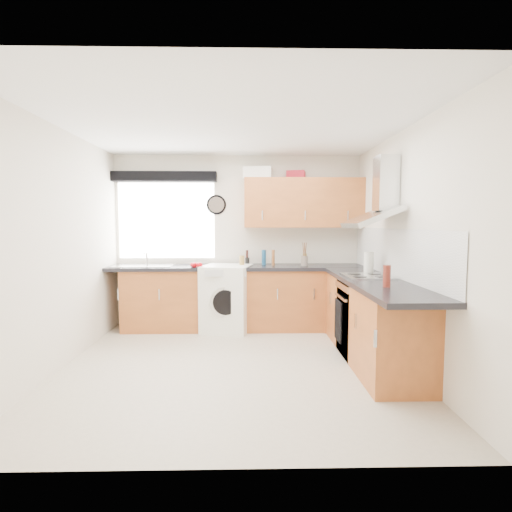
{
  "coord_description": "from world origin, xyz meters",
  "views": [
    {
      "loc": [
        0.14,
        -4.14,
        1.51
      ],
      "look_at": [
        0.25,
        0.85,
        1.1
      ],
      "focal_mm": 28.0,
      "sensor_mm": 36.0,
      "label": 1
    }
  ],
  "objects_px": {
    "washing_machine": "(227,298)",
    "upper_cabinets": "(303,203)",
    "oven": "(367,319)",
    "extractor_hood": "(378,200)"
  },
  "relations": [
    {
      "from": "washing_machine",
      "to": "upper_cabinets",
      "type": "bearing_deg",
      "value": 24.43
    },
    {
      "from": "oven",
      "to": "upper_cabinets",
      "type": "relative_size",
      "value": 0.5
    },
    {
      "from": "upper_cabinets",
      "to": "extractor_hood",
      "type": "bearing_deg",
      "value": -63.87
    },
    {
      "from": "oven",
      "to": "upper_cabinets",
      "type": "height_order",
      "value": "upper_cabinets"
    },
    {
      "from": "upper_cabinets",
      "to": "washing_machine",
      "type": "bearing_deg",
      "value": -168.44
    },
    {
      "from": "oven",
      "to": "washing_machine",
      "type": "xyz_separation_m",
      "value": [
        -1.65,
        1.1,
        0.04
      ]
    },
    {
      "from": "extractor_hood",
      "to": "upper_cabinets",
      "type": "relative_size",
      "value": 0.46
    },
    {
      "from": "oven",
      "to": "extractor_hood",
      "type": "xyz_separation_m",
      "value": [
        0.1,
        -0.0,
        1.34
      ]
    },
    {
      "from": "extractor_hood",
      "to": "washing_machine",
      "type": "height_order",
      "value": "extractor_hood"
    },
    {
      "from": "upper_cabinets",
      "to": "washing_machine",
      "type": "distance_m",
      "value": 1.75
    }
  ]
}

